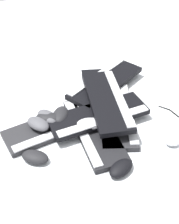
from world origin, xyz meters
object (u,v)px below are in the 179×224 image
at_px(keyboard_1, 93,130).
at_px(mouse_5, 61,115).
at_px(mouse_0, 35,157).
at_px(keyboard_3, 91,95).
at_px(mouse_2, 89,124).
at_px(keyboard_2, 117,115).
at_px(keyboard_0, 55,127).
at_px(mouse_7, 121,168).
at_px(keyboard_6, 107,100).
at_px(keyboard_4, 105,82).
at_px(mouse_1, 48,118).
at_px(keyboard_5, 99,115).
at_px(mouse_4, 47,117).
at_px(mouse_3, 176,138).
at_px(mouse_6, 38,124).

distance_m(keyboard_1, mouse_5, 0.16).
relative_size(mouse_0, mouse_5, 1.00).
xyz_separation_m(keyboard_3, mouse_2, (0.07, 0.24, 0.04)).
distance_m(keyboard_2, keyboard_3, 0.19).
xyz_separation_m(keyboard_0, mouse_0, (0.10, 0.16, 0.01)).
height_order(keyboard_0, keyboard_3, same).
bearing_deg(mouse_7, keyboard_6, -128.69).
relative_size(keyboard_4, mouse_7, 4.00).
bearing_deg(mouse_1, keyboard_4, 52.21).
bearing_deg(keyboard_5, keyboard_3, -93.53).
distance_m(keyboard_5, mouse_7, 0.29).
bearing_deg(mouse_1, keyboard_2, 16.62).
relative_size(keyboard_3, keyboard_4, 1.04).
xyz_separation_m(mouse_4, mouse_7, (-0.23, 0.32, -0.03)).
relative_size(mouse_2, mouse_4, 1.00).
relative_size(mouse_0, mouse_7, 1.00).
height_order(mouse_1, mouse_3, mouse_1).
bearing_deg(mouse_2, mouse_7, 113.91).
bearing_deg(keyboard_2, keyboard_4, -91.21).
bearing_deg(keyboard_1, keyboard_4, -113.98).
relative_size(keyboard_0, mouse_5, 4.22).
height_order(keyboard_1, keyboard_3, same).
relative_size(keyboard_0, keyboard_1, 1.02).
relative_size(keyboard_5, keyboard_6, 1.03).
distance_m(mouse_0, mouse_7, 0.33).
distance_m(mouse_0, mouse_2, 0.26).
xyz_separation_m(keyboard_4, mouse_0, (0.39, 0.40, -0.02)).
bearing_deg(mouse_6, keyboard_6, -118.35).
relative_size(keyboard_6, mouse_3, 4.06).
bearing_deg(mouse_0, mouse_3, 27.91).
bearing_deg(mouse_5, mouse_0, 167.54).
bearing_deg(keyboard_2, keyboard_1, 30.68).
bearing_deg(mouse_7, keyboard_2, -136.22).
bearing_deg(keyboard_3, keyboard_0, 41.99).
bearing_deg(mouse_6, mouse_3, -147.84).
bearing_deg(mouse_6, keyboard_5, -128.84).
relative_size(keyboard_1, keyboard_3, 0.99).
bearing_deg(keyboard_2, mouse_7, 75.94).
height_order(mouse_3, mouse_6, mouse_6).
bearing_deg(keyboard_3, keyboard_6, 108.05).
height_order(keyboard_6, mouse_6, keyboard_6).
bearing_deg(mouse_3, mouse_1, 133.70).
xyz_separation_m(keyboard_0, keyboard_1, (-0.16, 0.06, 0.00)).
relative_size(keyboard_0, keyboard_2, 1.01).
height_order(keyboard_5, mouse_2, mouse_2).
bearing_deg(mouse_6, mouse_0, 129.79).
bearing_deg(keyboard_1, mouse_0, 21.94).
bearing_deg(keyboard_0, keyboard_2, -176.76).
xyz_separation_m(keyboard_1, mouse_7, (-0.05, 0.23, 0.01)).
distance_m(keyboard_0, keyboard_3, 0.27).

